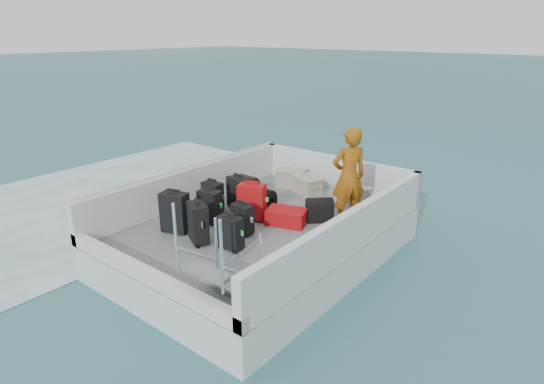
{
  "coord_description": "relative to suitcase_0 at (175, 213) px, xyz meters",
  "views": [
    {
      "loc": [
        4.67,
        -5.54,
        3.8
      ],
      "look_at": [
        -0.25,
        0.57,
        1.0
      ],
      "focal_mm": 30.0,
      "sensor_mm": 36.0,
      "label": 1
    }
  ],
  "objects": [
    {
      "name": "yellow_bag",
      "position": [
        2.19,
        3.35,
        -0.23
      ],
      "size": [
        0.28,
        0.26,
        0.22
      ],
      "primitive_type": "ellipsoid",
      "color": "yellow",
      "rests_on": "deck"
    },
    {
      "name": "suitcase_3",
      "position": [
        0.58,
        -0.02,
        -0.02
      ],
      "size": [
        0.49,
        0.42,
        0.65
      ],
      "primitive_type": "cube",
      "rotation": [
        0.0,
        0.0,
        -0.49
      ],
      "color": "black",
      "rests_on": "deck"
    },
    {
      "name": "suitcase_6",
      "position": [
        1.14,
        0.12,
        -0.08
      ],
      "size": [
        0.39,
        0.25,
        0.53
      ],
      "primitive_type": "cube",
      "rotation": [
        0.0,
        0.0,
        0.07
      ],
      "color": "black",
      "rests_on": "deck"
    },
    {
      "name": "crate_3",
      "position": [
        2.36,
        3.09,
        -0.18
      ],
      "size": [
        0.55,
        0.39,
        0.33
      ],
      "primitive_type": "cube",
      "rotation": [
        0.0,
        0.0,
        -0.02
      ],
      "color": "#A4A18F",
      "rests_on": "deck"
    },
    {
      "name": "suitcase_0",
      "position": [
        0.0,
        0.0,
        0.0
      ],
      "size": [
        0.5,
        0.38,
        0.69
      ],
      "primitive_type": "cube",
      "rotation": [
        0.0,
        0.0,
        0.32
      ],
      "color": "black",
      "rests_on": "deck"
    },
    {
      "name": "suitcase_5",
      "position": [
        0.63,
        1.2,
        -0.02
      ],
      "size": [
        0.54,
        0.45,
        0.65
      ],
      "primitive_type": "cube",
      "rotation": [
        0.0,
        0.0,
        0.42
      ],
      "color": "#AE0D0E",
      "rests_on": "deck"
    },
    {
      "name": "suitcase_1",
      "position": [
        -0.17,
        1.02,
        -0.06
      ],
      "size": [
        0.39,
        0.23,
        0.57
      ],
      "primitive_type": "cube",
      "rotation": [
        0.0,
        0.0,
        0.05
      ],
      "color": "black",
      "rests_on": "deck"
    },
    {
      "name": "deck",
      "position": [
        0.91,
        1.15,
        -0.35
      ],
      "size": [
        3.3,
        4.7,
        0.02
      ],
      "primitive_type": "cube",
      "color": "slate",
      "rests_on": "ferry_hull"
    },
    {
      "name": "crate_2",
      "position": [
        1.66,
        2.84,
        -0.15
      ],
      "size": [
        0.74,
        0.6,
        0.39
      ],
      "primitive_type": "cube",
      "rotation": [
        0.0,
        0.0,
        -0.26
      ],
      "color": "#A4A18F",
      "rests_on": "deck"
    },
    {
      "name": "duffel_1",
      "position": [
        0.46,
        1.69,
        -0.18
      ],
      "size": [
        0.49,
        0.31,
        0.32
      ],
      "primitive_type": null,
      "rotation": [
        0.0,
        0.0,
        -0.02
      ],
      "color": "black",
      "rests_on": "deck"
    },
    {
      "name": "suitcase_7",
      "position": [
        0.91,
        0.65,
        -0.09
      ],
      "size": [
        0.38,
        0.24,
        0.51
      ],
      "primitive_type": "cube",
      "rotation": [
        0.0,
        0.0,
        -0.09
      ],
      "color": "black",
      "rests_on": "deck"
    },
    {
      "name": "duffel_0",
      "position": [
        -0.27,
        2.09,
        -0.18
      ],
      "size": [
        0.46,
        0.31,
        0.32
      ],
      "primitive_type": null,
      "rotation": [
        0.0,
        0.0,
        -0.03
      ],
      "color": "black",
      "rests_on": "deck"
    },
    {
      "name": "ground",
      "position": [
        0.91,
        1.15,
        -0.96
      ],
      "size": [
        160.0,
        160.0,
        0.0
      ],
      "primitive_type": "plane",
      "color": "#174A51",
      "rests_on": "ground"
    },
    {
      "name": "crate_0",
      "position": [
        0.11,
        3.07,
        -0.17
      ],
      "size": [
        0.67,
        0.57,
        0.35
      ],
      "primitive_type": "cube",
      "rotation": [
        0.0,
        0.0,
        0.36
      ],
      "color": "#A4A18F",
      "rests_on": "deck"
    },
    {
      "name": "crate_1",
      "position": [
        0.64,
        2.94,
        -0.18
      ],
      "size": [
        0.64,
        0.54,
        0.33
      ],
      "primitive_type": "cube",
      "rotation": [
        0.0,
        0.0,
        -0.37
      ],
      "color": "#A4A18F",
      "rests_on": "deck"
    },
    {
      "name": "wake_foam",
      "position": [
        -3.89,
        1.15,
        -0.96
      ],
      "size": [
        10.0,
        10.0,
        0.0
      ],
      "primitive_type": "plane",
      "color": "white",
      "rests_on": "ground"
    },
    {
      "name": "deck_fittings",
      "position": [
        1.26,
        0.83,
        0.03
      ],
      "size": [
        3.6,
        5.0,
        0.9
      ],
      "color": "silver",
      "rests_on": "deck"
    },
    {
      "name": "duffel_2",
      "position": [
        1.58,
        1.92,
        -0.18
      ],
      "size": [
        0.54,
        0.54,
        0.32
      ],
      "primitive_type": null,
      "rotation": [
        0.0,
        0.0,
        0.78
      ],
      "color": "black",
      "rests_on": "deck"
    },
    {
      "name": "suitcase_2",
      "position": [
        0.07,
        1.45,
        -0.04
      ],
      "size": [
        0.45,
        0.32,
        0.6
      ],
      "primitive_type": "cube",
      "rotation": [
        0.0,
        0.0,
        -0.17
      ],
      "color": "black",
      "rests_on": "deck"
    },
    {
      "name": "suitcase_8",
      "position": [
        1.23,
        1.43,
        -0.21
      ],
      "size": [
        0.78,
        0.64,
        0.27
      ],
      "primitive_type": "cube",
      "rotation": [
        0.0,
        0.0,
        1.9
      ],
      "color": "#AE0D0E",
      "rests_on": "deck"
    },
    {
      "name": "passenger",
      "position": [
        2.02,
        2.11,
        0.5
      ],
      "size": [
        0.68,
        0.75,
        1.7
      ],
      "primitive_type": "imported",
      "rotation": [
        0.0,
        0.0,
        -2.16
      ],
      "color": "#C96D12",
      "rests_on": "deck"
    },
    {
      "name": "suitcase_4",
      "position": [
        0.17,
        0.64,
        -0.05
      ],
      "size": [
        0.43,
        0.29,
        0.59
      ],
      "primitive_type": "cube",
      "rotation": [
        0.0,
        0.0,
        0.14
      ],
      "color": "black",
      "rests_on": "deck"
    },
    {
      "name": "ferry_hull",
      "position": [
        0.91,
        1.15,
        -0.66
      ],
      "size": [
        3.6,
        5.0,
        0.6
      ],
      "primitive_type": "cube",
      "color": "silver",
      "rests_on": "ground"
    },
    {
      "name": "white_bag",
      "position": [
        1.66,
        2.84,
        0.13
      ],
      "size": [
        0.24,
        0.24,
        0.18
      ],
      "primitive_type": "ellipsoid",
      "color": "white",
      "rests_on": "crate_2"
    }
  ]
}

